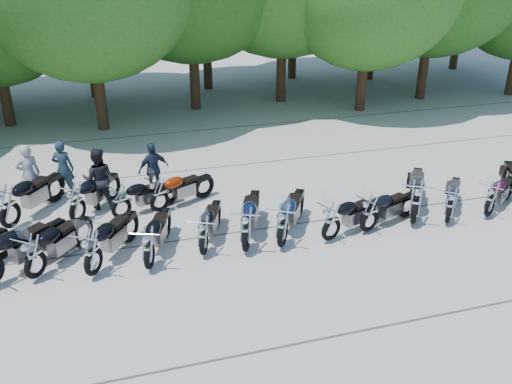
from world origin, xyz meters
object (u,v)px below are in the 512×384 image
object	(u,v)px
motorcycle_2	(34,255)
motorcycle_5	(203,234)
rider_1	(98,179)
motorcycle_8	(332,221)
motorcycle_6	(246,228)
motorcycle_15	(76,202)
motorcycle_16	(120,200)
rider_2	(154,169)
motorcycle_11	(450,204)
motorcycle_3	(92,251)
rider_3	(63,168)
motorcycle_10	(416,201)
motorcycle_17	(159,194)
rider_0	(29,174)
motorcycle_7	(283,224)
motorcycle_9	(370,213)
motorcycle_14	(8,205)
motorcycle_4	(149,247)
motorcycle_12	(491,198)

from	to	relation	value
motorcycle_2	motorcycle_5	world-z (taller)	motorcycle_2
rider_1	motorcycle_8	bearing A→B (deg)	154.38
motorcycle_6	motorcycle_15	world-z (taller)	motorcycle_6
motorcycle_16	rider_2	distance (m)	1.78
motorcycle_6	motorcycle_11	distance (m)	5.58
motorcycle_3	motorcycle_6	bearing A→B (deg)	-147.02
rider_1	rider_2	xyz separation A→B (m)	(1.58, 0.47, -0.08)
motorcycle_8	rider_3	bearing A→B (deg)	31.99
motorcycle_10	motorcycle_5	bearing A→B (deg)	32.47
motorcycle_5	motorcycle_15	distance (m)	3.88
motorcycle_11	rider_2	distance (m)	8.40
motorcycle_17	rider_2	size ratio (longest dim) A/B	1.31
motorcycle_15	rider_0	xyz separation A→B (m)	(-1.28, 1.70, 0.24)
motorcycle_10	motorcycle_16	bearing A→B (deg)	14.34
motorcycle_5	motorcycle_7	xyz separation A→B (m)	(1.93, -0.19, 0.08)
motorcycle_16	rider_1	world-z (taller)	rider_1
motorcycle_9	rider_1	size ratio (longest dim) A/B	1.19
motorcycle_8	motorcycle_15	size ratio (longest dim) A/B	0.94
rider_1	motorcycle_14	bearing A→B (deg)	24.49
motorcycle_7	motorcycle_11	distance (m)	4.67
motorcycle_8	motorcycle_4	bearing A→B (deg)	68.77
motorcycle_6	motorcycle_14	world-z (taller)	motorcycle_14
motorcycle_3	motorcycle_8	distance (m)	5.76
motorcycle_17	rider_3	bearing A→B (deg)	25.94
motorcycle_5	motorcycle_17	distance (m)	2.66
motorcycle_14	motorcycle_17	distance (m)	3.87
motorcycle_9	motorcycle_16	bearing A→B (deg)	46.67
motorcycle_4	motorcycle_15	size ratio (longest dim) A/B	0.96
rider_2	motorcycle_16	bearing A→B (deg)	35.25
motorcycle_2	rider_0	bearing A→B (deg)	-46.62
motorcycle_7	motorcycle_2	bearing A→B (deg)	30.98
motorcycle_17	motorcycle_15	bearing A→B (deg)	64.19
motorcycle_4	rider_0	size ratio (longest dim) A/B	1.24
motorcycle_4	rider_1	world-z (taller)	rider_1
motorcycle_9	motorcycle_14	xyz separation A→B (m)	(-8.93, 2.80, 0.11)
motorcycle_12	motorcycle_14	distance (m)	12.84
motorcycle_3	motorcycle_16	world-z (taller)	motorcycle_3
motorcycle_16	motorcycle_15	bearing A→B (deg)	61.35
rider_0	motorcycle_8	bearing A→B (deg)	132.99
motorcycle_16	rider_3	size ratio (longest dim) A/B	1.20
motorcycle_9	rider_3	world-z (taller)	rider_3
motorcycle_6	motorcycle_14	bearing A→B (deg)	-3.98
motorcycle_9	rider_3	size ratio (longest dim) A/B	1.24
motorcycle_9	motorcycle_17	size ratio (longest dim) A/B	1.00
motorcycle_9	motorcycle_17	bearing A→B (deg)	41.70
motorcycle_2	motorcycle_5	size ratio (longest dim) A/B	1.08
motorcycle_3	rider_3	distance (m)	4.80
motorcycle_15	motorcycle_16	world-z (taller)	motorcycle_15
motorcycle_9	motorcycle_10	size ratio (longest dim) A/B	0.83
motorcycle_14	motorcycle_16	size ratio (longest dim) A/B	1.22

